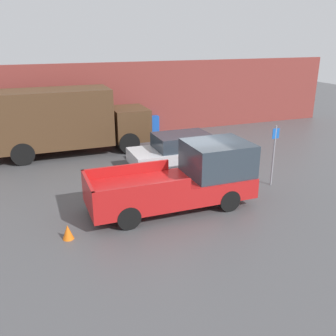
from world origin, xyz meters
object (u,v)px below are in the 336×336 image
at_px(parking_sign, 274,152).
at_px(newspaper_box, 155,125).
at_px(delivery_truck, 59,120).
at_px(pickup_truck, 186,178).
at_px(traffic_cone, 68,232).
at_px(car, 180,151).

height_order(parking_sign, newspaper_box, parking_sign).
distance_m(delivery_truck, newspaper_box, 6.31).
distance_m(pickup_truck, traffic_cone, 4.34).
relative_size(car, traffic_cone, 9.71).
bearing_deg(newspaper_box, traffic_cone, -120.67).
bearing_deg(parking_sign, traffic_cone, -170.06).
distance_m(pickup_truck, parking_sign, 3.99).
bearing_deg(traffic_cone, delivery_truck, 84.96).
bearing_deg(car, delivery_truck, 140.60).
bearing_deg(parking_sign, pickup_truck, -172.51).
xyz_separation_m(car, parking_sign, (2.60, -3.25, 0.57)).
bearing_deg(pickup_truck, newspaper_box, 77.04).
bearing_deg(newspaper_box, parking_sign, -80.23).
xyz_separation_m(pickup_truck, traffic_cone, (-4.18, -0.90, -0.78)).
bearing_deg(pickup_truck, car, 70.28).
distance_m(newspaper_box, traffic_cone, 12.71).
height_order(delivery_truck, parking_sign, delivery_truck).
distance_m(parking_sign, traffic_cone, 8.32).
bearing_deg(traffic_cone, parking_sign, 9.94).
xyz_separation_m(pickup_truck, delivery_truck, (-3.42, 7.68, 0.75)).
height_order(car, parking_sign, parking_sign).
height_order(parking_sign, traffic_cone, parking_sign).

